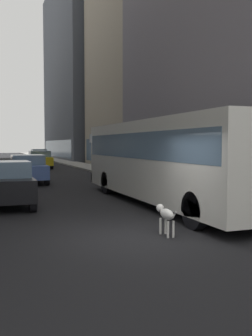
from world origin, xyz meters
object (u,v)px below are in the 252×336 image
car_white_van (39,155)px  car_blue_hatchback (27,169)px  dalmatian_dog (166,214)px  car_yellow_taxi (40,160)px  transit_bus (165,156)px  car_black_suv (5,184)px  traffic_light_near (220,138)px

car_white_van → car_blue_hatchback: bearing=-98.6°
dalmatian_dog → car_yellow_taxi: bearing=88.9°
transit_bus → car_black_suv: (-5.60, 1.44, -0.96)m
car_black_suv → car_yellow_taxi: (4.00, 21.47, 0.00)m
transit_bus → car_yellow_taxi: size_ratio=2.89×
car_black_suv → car_yellow_taxi: bearing=79.4°
car_yellow_taxi → dalmatian_dog: bearing=-91.1°
dalmatian_dog → traffic_light_near: 6.15m
car_black_suv → dalmatian_dog: car_black_suv is taller
transit_bus → car_black_suv: 5.86m
car_black_suv → traffic_light_near: traffic_light_near is taller
transit_bus → car_blue_hatchback: 10.47m
transit_bus → dalmatian_dog: size_ratio=11.98×
car_black_suv → car_blue_hatchback: (1.60, 8.19, 0.00)m
car_black_suv → car_white_van: same height
traffic_light_near → car_blue_hatchback: bearing=121.2°
transit_bus → traffic_light_near: 2.24m
transit_bus → car_yellow_taxi: transit_bus is taller
transit_bus → traffic_light_near: (2.10, -0.43, 0.66)m
car_black_suv → traffic_light_near: size_ratio=1.18×
car_yellow_taxi → dalmatian_dog: 27.39m
car_blue_hatchback → car_white_van: 26.69m
car_black_suv → traffic_light_near: 8.09m
transit_bus → dalmatian_dog: (-2.13, -4.47, -1.26)m
car_blue_hatchback → dalmatian_dog: size_ratio=4.59×
transit_bus → car_black_suv: size_ratio=2.88×
car_yellow_taxi → car_blue_hatchback: (-2.40, -13.28, 0.00)m
car_yellow_taxi → dalmatian_dog: size_ratio=4.15×
car_white_van → traffic_light_near: traffic_light_near is taller
dalmatian_dog → transit_bus: bearing=64.5°
car_black_suv → dalmatian_dog: size_ratio=4.16×
car_black_suv → car_blue_hatchback: size_ratio=0.91×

